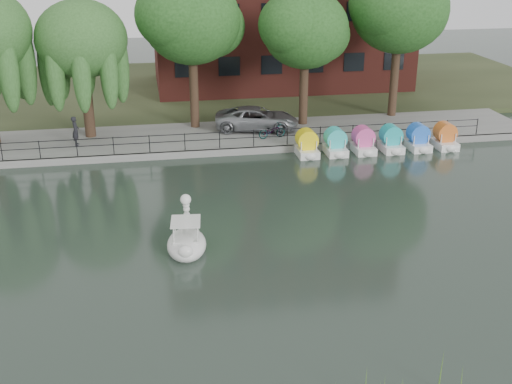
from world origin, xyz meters
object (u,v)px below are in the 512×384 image
object	(u,v)px
minivan	(257,117)
swan_boat	(187,240)
bicycle	(272,130)
pedestrian	(75,129)

from	to	relation	value
minivan	swan_boat	xyz separation A→B (m)	(-5.59, -15.16, -0.76)
minivan	bicycle	xyz separation A→B (m)	(0.59, -1.89, -0.33)
minivan	bicycle	distance (m)	2.00
bicycle	swan_boat	xyz separation A→B (m)	(-6.18, -13.27, -0.43)
minivan	bicycle	world-z (taller)	minivan
pedestrian	minivan	bearing A→B (deg)	-82.85
swan_boat	minivan	bearing A→B (deg)	75.70
minivan	bicycle	size ratio (longest dim) A/B	3.47
bicycle	swan_boat	bearing A→B (deg)	143.96
minivan	swan_boat	distance (m)	16.17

